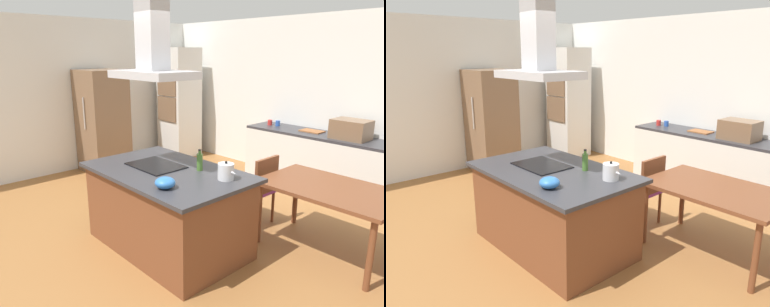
# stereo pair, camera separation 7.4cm
# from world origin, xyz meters

# --- Properties ---
(ground) EXTENTS (16.00, 16.00, 0.00)m
(ground) POSITION_xyz_m (0.00, 1.50, 0.00)
(ground) COLOR #936033
(wall_back) EXTENTS (7.20, 0.10, 2.70)m
(wall_back) POSITION_xyz_m (0.00, 3.25, 1.35)
(wall_back) COLOR white
(wall_back) RESTS_ON ground
(wall_left) EXTENTS (0.10, 8.80, 2.70)m
(wall_left) POSITION_xyz_m (-3.45, 1.00, 1.35)
(wall_left) COLOR white
(wall_left) RESTS_ON ground
(kitchen_island) EXTENTS (1.80, 1.13, 0.90)m
(kitchen_island) POSITION_xyz_m (0.00, 0.00, 0.45)
(kitchen_island) COLOR brown
(kitchen_island) RESTS_ON ground
(cooktop) EXTENTS (0.60, 0.44, 0.01)m
(cooktop) POSITION_xyz_m (-0.20, 0.00, 0.91)
(cooktop) COLOR black
(cooktop) RESTS_ON kitchen_island
(tea_kettle) EXTENTS (0.21, 0.16, 0.19)m
(tea_kettle) POSITION_xyz_m (0.63, 0.24, 0.98)
(tea_kettle) COLOR silver
(tea_kettle) RESTS_ON kitchen_island
(olive_oil_bottle) EXTENTS (0.06, 0.06, 0.23)m
(olive_oil_bottle) POSITION_xyz_m (0.24, 0.25, 1.00)
(olive_oil_bottle) COLOR #47722D
(olive_oil_bottle) RESTS_ON kitchen_island
(mixing_bowl) EXTENTS (0.19, 0.19, 0.11)m
(mixing_bowl) POSITION_xyz_m (0.42, -0.35, 0.95)
(mixing_bowl) COLOR #2D6BB7
(mixing_bowl) RESTS_ON kitchen_island
(back_counter) EXTENTS (2.57, 0.62, 0.90)m
(back_counter) POSITION_xyz_m (0.25, 2.88, 0.45)
(back_counter) COLOR silver
(back_counter) RESTS_ON ground
(countertop_microwave) EXTENTS (0.50, 0.38, 0.28)m
(countertop_microwave) POSITION_xyz_m (0.64, 2.88, 1.04)
(countertop_microwave) COLOR brown
(countertop_microwave) RESTS_ON back_counter
(coffee_mug_red) EXTENTS (0.08, 0.08, 0.09)m
(coffee_mug_red) POSITION_xyz_m (-0.78, 2.89, 0.95)
(coffee_mug_red) COLOR red
(coffee_mug_red) RESTS_ON back_counter
(coffee_mug_blue) EXTENTS (0.08, 0.08, 0.09)m
(coffee_mug_blue) POSITION_xyz_m (-0.65, 2.92, 0.95)
(coffee_mug_blue) COLOR #2D56B2
(coffee_mug_blue) RESTS_ON back_counter
(cutting_board) EXTENTS (0.34, 0.24, 0.02)m
(cutting_board) POSITION_xyz_m (-0.00, 2.93, 0.91)
(cutting_board) COLOR #995B33
(cutting_board) RESTS_ON back_counter
(wall_oven_stack) EXTENTS (0.70, 0.66, 2.20)m
(wall_oven_stack) POSITION_xyz_m (-2.90, 2.65, 1.10)
(wall_oven_stack) COLOR silver
(wall_oven_stack) RESTS_ON ground
(refrigerator) EXTENTS (0.80, 0.73, 1.82)m
(refrigerator) POSITION_xyz_m (-2.98, 0.91, 0.91)
(refrigerator) COLOR brown
(refrigerator) RESTS_ON ground
(dining_table) EXTENTS (1.40, 0.90, 0.75)m
(dining_table) POSITION_xyz_m (1.24, 1.20, 0.67)
(dining_table) COLOR brown
(dining_table) RESTS_ON ground
(chair_at_left_end) EXTENTS (0.42, 0.42, 0.89)m
(chair_at_left_end) POSITION_xyz_m (0.32, 1.20, 0.51)
(chair_at_left_end) COLOR purple
(chair_at_left_end) RESTS_ON ground
(range_hood) EXTENTS (0.90, 0.55, 0.78)m
(range_hood) POSITION_xyz_m (-0.20, 0.00, 2.10)
(range_hood) COLOR #ADADB2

